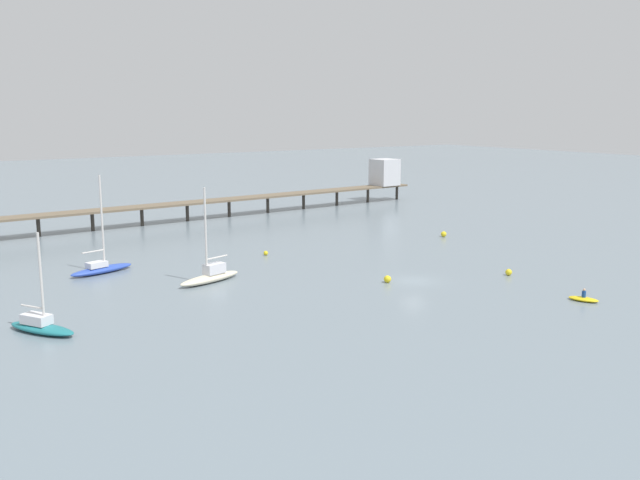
{
  "coord_description": "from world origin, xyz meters",
  "views": [
    {
      "loc": [
        -44.41,
        -49.21,
        16.54
      ],
      "look_at": [
        0.0,
        16.64,
        1.5
      ],
      "focal_mm": 38.43,
      "sensor_mm": 36.0,
      "label": 1
    }
  ],
  "objects_px": {
    "pier": "(299,187)",
    "sailboat_cream": "(211,275)",
    "mooring_buoy_inner": "(444,234)",
    "sailboat_teal": "(41,325)",
    "mooring_buoy_near": "(509,272)",
    "mooring_buoy_outer": "(387,279)",
    "sailboat_blue": "(101,267)",
    "dinghy_yellow": "(584,299)",
    "mooring_buoy_mid": "(266,253)"
  },
  "relations": [
    {
      "from": "mooring_buoy_outer",
      "to": "mooring_buoy_inner",
      "type": "height_order",
      "value": "mooring_buoy_inner"
    },
    {
      "from": "pier",
      "to": "dinghy_yellow",
      "type": "height_order",
      "value": "pier"
    },
    {
      "from": "sailboat_cream",
      "to": "mooring_buoy_inner",
      "type": "distance_m",
      "value": 36.59
    },
    {
      "from": "mooring_buoy_outer",
      "to": "mooring_buoy_inner",
      "type": "distance_m",
      "value": 26.62
    },
    {
      "from": "sailboat_teal",
      "to": "mooring_buoy_inner",
      "type": "height_order",
      "value": "sailboat_teal"
    },
    {
      "from": "pier",
      "to": "sailboat_cream",
      "type": "relative_size",
      "value": 8.74
    },
    {
      "from": "pier",
      "to": "sailboat_cream",
      "type": "bearing_deg",
      "value": -132.05
    },
    {
      "from": "pier",
      "to": "mooring_buoy_outer",
      "type": "bearing_deg",
      "value": -112.53
    },
    {
      "from": "sailboat_cream",
      "to": "mooring_buoy_near",
      "type": "relative_size",
      "value": 13.98
    },
    {
      "from": "sailboat_blue",
      "to": "sailboat_teal",
      "type": "bearing_deg",
      "value": -119.61
    },
    {
      "from": "pier",
      "to": "mooring_buoy_near",
      "type": "distance_m",
      "value": 52.75
    },
    {
      "from": "sailboat_teal",
      "to": "mooring_buoy_outer",
      "type": "bearing_deg",
      "value": -5.13
    },
    {
      "from": "sailboat_cream",
      "to": "sailboat_teal",
      "type": "bearing_deg",
      "value": -157.89
    },
    {
      "from": "sailboat_blue",
      "to": "sailboat_cream",
      "type": "distance_m",
      "value": 12.48
    },
    {
      "from": "sailboat_teal",
      "to": "mooring_buoy_near",
      "type": "bearing_deg",
      "value": -9.67
    },
    {
      "from": "mooring_buoy_near",
      "to": "mooring_buoy_outer",
      "type": "height_order",
      "value": "mooring_buoy_outer"
    },
    {
      "from": "sailboat_blue",
      "to": "mooring_buoy_mid",
      "type": "distance_m",
      "value": 18.6
    },
    {
      "from": "pier",
      "to": "mooring_buoy_mid",
      "type": "distance_m",
      "value": 37.78
    },
    {
      "from": "mooring_buoy_outer",
      "to": "pier",
      "type": "bearing_deg",
      "value": 67.47
    },
    {
      "from": "dinghy_yellow",
      "to": "mooring_buoy_inner",
      "type": "bearing_deg",
      "value": 68.26
    },
    {
      "from": "mooring_buoy_near",
      "to": "mooring_buoy_mid",
      "type": "bearing_deg",
      "value": 124.85
    },
    {
      "from": "sailboat_cream",
      "to": "dinghy_yellow",
      "type": "bearing_deg",
      "value": -45.33
    },
    {
      "from": "dinghy_yellow",
      "to": "mooring_buoy_inner",
      "type": "height_order",
      "value": "dinghy_yellow"
    },
    {
      "from": "sailboat_teal",
      "to": "sailboat_cream",
      "type": "bearing_deg",
      "value": 22.11
    },
    {
      "from": "pier",
      "to": "sailboat_teal",
      "type": "distance_m",
      "value": 68.05
    },
    {
      "from": "sailboat_cream",
      "to": "pier",
      "type": "bearing_deg",
      "value": 47.95
    },
    {
      "from": "mooring_buoy_mid",
      "to": "sailboat_teal",
      "type": "bearing_deg",
      "value": -151.79
    },
    {
      "from": "dinghy_yellow",
      "to": "mooring_buoy_outer",
      "type": "xyz_separation_m",
      "value": [
        -10.16,
        14.78,
        0.15
      ]
    },
    {
      "from": "sailboat_blue",
      "to": "sailboat_teal",
      "type": "height_order",
      "value": "sailboat_blue"
    },
    {
      "from": "mooring_buoy_inner",
      "to": "mooring_buoy_near",
      "type": "bearing_deg",
      "value": -116.74
    },
    {
      "from": "dinghy_yellow",
      "to": "sailboat_blue",
      "type": "bearing_deg",
      "value": 133.08
    },
    {
      "from": "sailboat_cream",
      "to": "mooring_buoy_near",
      "type": "bearing_deg",
      "value": -28.79
    },
    {
      "from": "sailboat_teal",
      "to": "dinghy_yellow",
      "type": "relative_size",
      "value": 2.74
    },
    {
      "from": "sailboat_teal",
      "to": "mooring_buoy_near",
      "type": "distance_m",
      "value": 44.35
    },
    {
      "from": "sailboat_teal",
      "to": "mooring_buoy_inner",
      "type": "relative_size",
      "value": 10.45
    },
    {
      "from": "mooring_buoy_mid",
      "to": "sailboat_cream",
      "type": "bearing_deg",
      "value": -143.23
    },
    {
      "from": "sailboat_blue",
      "to": "dinghy_yellow",
      "type": "xyz_separation_m",
      "value": [
        32.18,
        -34.41,
        -0.44
      ]
    },
    {
      "from": "pier",
      "to": "dinghy_yellow",
      "type": "bearing_deg",
      "value": -98.71
    },
    {
      "from": "sailboat_cream",
      "to": "mooring_buoy_outer",
      "type": "height_order",
      "value": "sailboat_cream"
    },
    {
      "from": "mooring_buoy_mid",
      "to": "mooring_buoy_inner",
      "type": "xyz_separation_m",
      "value": [
        25.53,
        -2.92,
        0.11
      ]
    },
    {
      "from": "sailboat_teal",
      "to": "dinghy_yellow",
      "type": "height_order",
      "value": "sailboat_teal"
    },
    {
      "from": "dinghy_yellow",
      "to": "mooring_buoy_outer",
      "type": "bearing_deg",
      "value": 124.5
    },
    {
      "from": "sailboat_teal",
      "to": "dinghy_yellow",
      "type": "distance_m",
      "value": 45.29
    },
    {
      "from": "pier",
      "to": "sailboat_blue",
      "type": "distance_m",
      "value": 50.26
    },
    {
      "from": "pier",
      "to": "mooring_buoy_inner",
      "type": "bearing_deg",
      "value": -85.91
    },
    {
      "from": "sailboat_teal",
      "to": "dinghy_yellow",
      "type": "bearing_deg",
      "value": -22.89
    },
    {
      "from": "sailboat_teal",
      "to": "sailboat_blue",
      "type": "bearing_deg",
      "value": 60.39
    },
    {
      "from": "mooring_buoy_outer",
      "to": "mooring_buoy_mid",
      "type": "bearing_deg",
      "value": 101.1
    },
    {
      "from": "sailboat_blue",
      "to": "mooring_buoy_inner",
      "type": "bearing_deg",
      "value": -6.04
    },
    {
      "from": "mooring_buoy_inner",
      "to": "sailboat_cream",
      "type": "bearing_deg",
      "value": -172.02
    }
  ]
}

